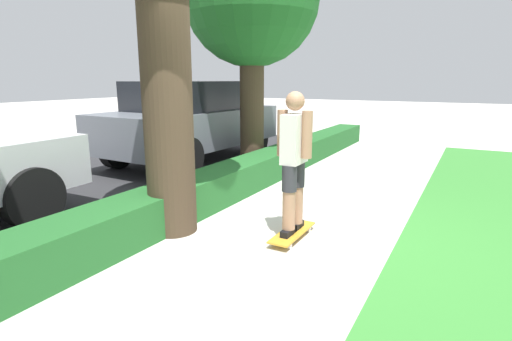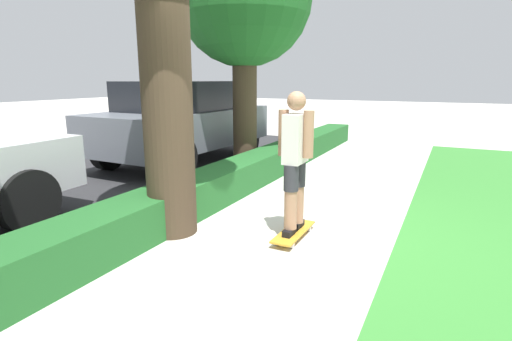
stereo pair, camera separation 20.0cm
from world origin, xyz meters
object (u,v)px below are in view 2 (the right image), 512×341
Objects in this scene: tree_far at (244,1)px; skater_person at (295,159)px; parked_car_middle at (182,121)px; skateboard at (294,232)px.

skater_person is at bearing -143.20° from tree_far.
tree_far is 2.74m from parked_car_middle.
tree_far reaches higher than skater_person.
tree_far is 1.05× the size of parked_car_middle.
parked_car_middle is (0.07, 1.56, -2.26)m from tree_far.
parked_car_middle is (2.93, 3.70, 0.83)m from skateboard.
parked_car_middle reaches higher than skater_person.
skater_person is (0.00, 0.00, 0.84)m from skateboard.
skateboard is 0.84m from skater_person.
tree_far is (2.86, 2.14, 2.24)m from skater_person.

